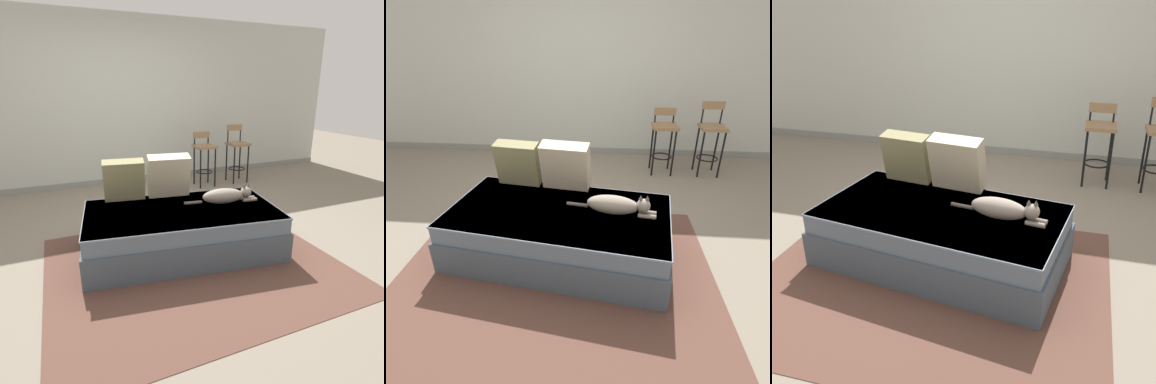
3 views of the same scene
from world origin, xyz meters
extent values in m
plane|color=slate|center=(0.00, 0.00, 0.00)|extent=(16.00, 16.00, 0.00)
cube|color=#B7BCB2|center=(0.00, 2.25, 1.30)|extent=(8.00, 0.10, 2.60)
cube|color=gray|center=(0.00, 2.20, 0.04)|extent=(8.00, 0.02, 0.09)
cube|color=brown|center=(0.00, -0.70, 0.00)|extent=(2.54, 2.09, 0.01)
cube|color=#44505B|center=(0.00, -0.40, 0.14)|extent=(1.96, 1.25, 0.28)
cube|color=slate|center=(0.00, -0.40, 0.36)|extent=(1.91, 1.20, 0.16)
cube|color=slate|center=(0.00, -0.40, 0.43)|extent=(1.93, 1.22, 0.02)
cube|color=#847F56|center=(-0.44, 0.07, 0.65)|extent=(0.43, 0.27, 0.43)
cube|color=beige|center=(0.01, 0.00, 0.66)|extent=(0.46, 0.31, 0.46)
ellipsoid|color=gray|center=(0.44, -0.41, 0.51)|extent=(0.44, 0.23, 0.15)
sphere|color=gray|center=(0.68, -0.45, 0.53)|extent=(0.11, 0.11, 0.11)
cone|color=#544C44|center=(0.65, -0.45, 0.61)|extent=(0.03, 0.03, 0.04)
cone|color=#544C44|center=(0.70, -0.45, 0.61)|extent=(0.03, 0.03, 0.04)
cylinder|color=gray|center=(0.71, -0.48, 0.46)|extent=(0.14, 0.06, 0.04)
cylinder|color=gray|center=(0.72, -0.42, 0.46)|extent=(0.14, 0.06, 0.04)
cylinder|color=#544C44|center=(0.15, -0.34, 0.46)|extent=(0.18, 0.06, 0.03)
cylinder|color=black|center=(1.01, 1.37, 0.31)|extent=(0.02, 0.02, 0.62)
cylinder|color=black|center=(1.26, 1.37, 0.31)|extent=(0.02, 0.02, 0.62)
cylinder|color=black|center=(1.01, 1.63, 0.31)|extent=(0.02, 0.02, 0.62)
cylinder|color=black|center=(1.26, 1.63, 0.31)|extent=(0.02, 0.02, 0.62)
torus|color=black|center=(1.13, 1.50, 0.23)|extent=(0.27, 0.27, 0.02)
cube|color=olive|center=(1.13, 1.50, 0.64)|extent=(0.32, 0.32, 0.04)
cylinder|color=black|center=(1.01, 1.63, 0.72)|extent=(0.02, 0.02, 0.18)
cylinder|color=black|center=(1.25, 1.63, 0.72)|extent=(0.02, 0.02, 0.18)
cube|color=olive|center=(1.13, 1.63, 0.81)|extent=(0.28, 0.03, 0.10)
cylinder|color=black|center=(1.61, 1.37, 0.31)|extent=(0.02, 0.02, 0.62)
cylinder|color=black|center=(1.61, 1.63, 0.31)|extent=(0.02, 0.02, 0.62)
torus|color=black|center=(1.74, 1.50, 0.23)|extent=(0.28, 0.28, 0.02)
cylinder|color=black|center=(1.62, 1.63, 0.76)|extent=(0.02, 0.02, 0.28)
camera|label=1|loc=(-1.03, -3.07, 1.55)|focal=30.00mm
camera|label=2|loc=(0.35, -2.68, 1.77)|focal=30.00mm
camera|label=3|loc=(0.96, -3.25, 1.93)|focal=42.00mm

